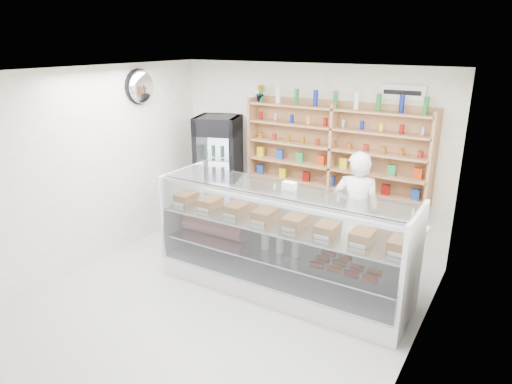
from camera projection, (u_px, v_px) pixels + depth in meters
The scene contains 8 objects.
room at pixel (212, 200), 5.17m from camera, with size 5.00×5.00×5.00m.
display_counter at pixel (282, 263), 5.90m from camera, with size 3.26×0.97×1.42m.
shop_worker at pixel (356, 213), 6.25m from camera, with size 0.63×0.42×1.74m, color white.
drinks_cooler at pixel (219, 173), 7.73m from camera, with size 0.88×0.87×1.94m.
wall_shelving at pixel (333, 148), 6.76m from camera, with size 2.84×0.28×1.33m.
potted_plant at pixel (261, 93), 7.14m from camera, with size 0.15×0.12×0.27m, color #1E6626.
security_mirror at pixel (141, 87), 6.88m from camera, with size 0.15×0.50×0.50m, color silver.
wall_sign at pixel (402, 92), 6.15m from camera, with size 0.62×0.03×0.20m, color white.
Camera 1 is at (2.96, -3.90, 3.13)m, focal length 32.00 mm.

